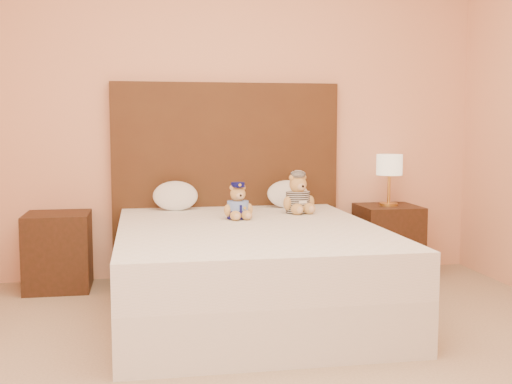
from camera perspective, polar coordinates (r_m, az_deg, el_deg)
The scene contains 9 objects.
bed at distance 4.07m, azimuth -0.70°, elevation -6.85°, with size 1.60×2.00×0.55m.
headboard at distance 4.98m, azimuth -2.63°, elevation 1.05°, with size 1.75×0.08×1.50m, color #472A15.
nightstand_left at distance 4.83m, azimuth -17.17°, elevation -5.05°, with size 0.45×0.45×0.55m, color #3C1F13.
nightstand_right at distance 5.16m, azimuth 11.64°, elevation -4.21°, with size 0.45×0.45×0.55m, color #3C1F13.
lamp at distance 5.09m, azimuth 11.77°, elevation 2.15°, with size 0.20×0.20×0.40m.
teddy_police at distance 4.29m, azimuth -1.63°, elevation -0.80°, with size 0.21×0.20×0.24m, color tan, non-canonical shape.
teddy_prisoner at distance 4.59m, azimuth 3.74°, elevation -0.11°, with size 0.25×0.24×0.28m, color tan, non-canonical shape.
pillow_left at distance 4.78m, azimuth -7.18°, elevation -0.21°, with size 0.33×0.21×0.23m, color white.
pillow_right at distance 4.90m, azimuth 2.85°, elevation -0.06°, with size 0.32×0.21×0.23m, color white.
Camera 1 is at (-0.66, -2.71, 1.18)m, focal length 45.00 mm.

